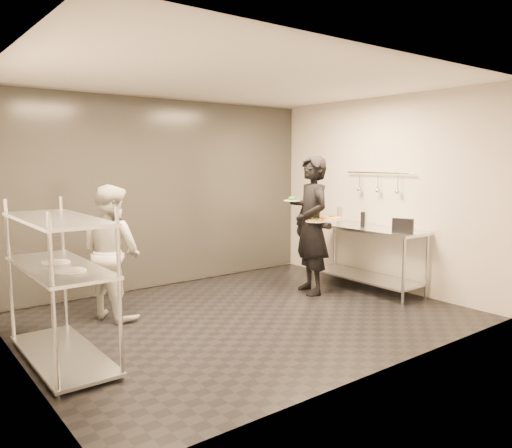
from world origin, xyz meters
TOP-DOWN VIEW (x-y plane):
  - room_shell at (0.00, 1.18)m, footprint 5.00×4.00m
  - pass_rack at (-2.15, -0.00)m, footprint 0.60×1.60m
  - prep_counter at (2.18, 0.00)m, footprint 0.60×1.80m
  - utensil_rail at (2.43, -0.00)m, footprint 0.07×1.20m
  - waiter at (1.40, 0.33)m, footprint 0.66×0.82m
  - chef at (-1.27, 0.97)m, footprint 0.82×0.93m
  - pizza_plate_near at (1.33, 0.17)m, footprint 0.28×0.28m
  - pizza_plate_far at (1.56, 0.09)m, footprint 0.36×0.36m
  - salad_plate at (1.27, 0.60)m, footprint 0.25×0.25m
  - pos_monitor at (2.06, -0.72)m, footprint 0.14×0.28m
  - bottle_green at (1.99, 0.34)m, footprint 0.08×0.08m
  - bottle_clear at (2.29, 0.12)m, footprint 0.06×0.06m
  - bottle_dark at (2.12, 0.01)m, footprint 0.07×0.07m

SIDE VIEW (x-z plane):
  - prep_counter at x=2.18m, z-range 0.17..1.09m
  - pass_rack at x=-2.15m, z-range 0.02..1.52m
  - chef at x=-1.27m, z-range 0.00..1.60m
  - waiter at x=1.40m, z-range 0.00..1.95m
  - bottle_clear at x=2.29m, z-range 0.92..1.11m
  - pos_monitor at x=2.06m, z-range 0.92..1.12m
  - bottle_dark at x=2.12m, z-range 0.92..1.14m
  - bottle_green at x=1.99m, z-range 0.92..1.20m
  - pizza_plate_near at x=1.33m, z-range 1.03..1.09m
  - pizza_plate_far at x=1.56m, z-range 1.05..1.11m
  - salad_plate at x=1.27m, z-range 1.30..1.37m
  - room_shell at x=0.00m, z-range 0.00..2.80m
  - utensil_rail at x=2.43m, z-range 1.39..1.70m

